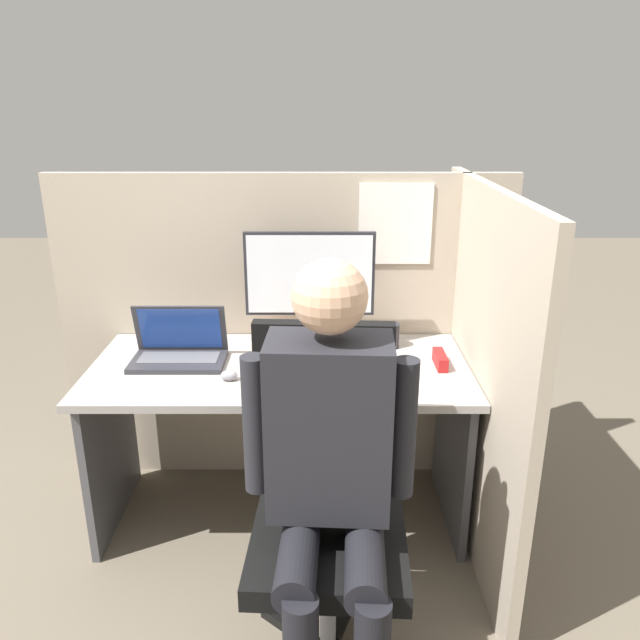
{
  "coord_description": "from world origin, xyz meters",
  "views": [
    {
      "loc": [
        0.16,
        -1.9,
        1.69
      ],
      "look_at": [
        0.15,
        0.17,
        0.95
      ],
      "focal_mm": 35.0,
      "sensor_mm": 36.0,
      "label": 1
    }
  ],
  "objects_px": {
    "stapler": "(443,360)",
    "person": "(333,463)",
    "paper_box": "(312,340)",
    "carrot_toy": "(270,390)",
    "office_chair": "(328,496)",
    "laptop": "(182,351)",
    "coffee_mug": "(393,336)",
    "monitor": "(312,279)"
  },
  "relations": [
    {
      "from": "person",
      "to": "paper_box",
      "type": "bearing_deg",
      "value": 94.11
    },
    {
      "from": "monitor",
      "to": "stapler",
      "type": "bearing_deg",
      "value": -20.96
    },
    {
      "from": "office_chair",
      "to": "person",
      "type": "relative_size",
      "value": 0.8
    },
    {
      "from": "paper_box",
      "to": "office_chair",
      "type": "height_order",
      "value": "office_chair"
    },
    {
      "from": "carrot_toy",
      "to": "person",
      "type": "bearing_deg",
      "value": -67.87
    },
    {
      "from": "office_chair",
      "to": "person",
      "type": "distance_m",
      "value": 0.28
    },
    {
      "from": "monitor",
      "to": "carrot_toy",
      "type": "relative_size",
      "value": 4.26
    },
    {
      "from": "stapler",
      "to": "coffee_mug",
      "type": "height_order",
      "value": "coffee_mug"
    },
    {
      "from": "carrot_toy",
      "to": "person",
      "type": "relative_size",
      "value": 0.09
    },
    {
      "from": "stapler",
      "to": "office_chair",
      "type": "distance_m",
      "value": 0.78
    },
    {
      "from": "carrot_toy",
      "to": "coffee_mug",
      "type": "xyz_separation_m",
      "value": [
        0.48,
        0.45,
        0.03
      ]
    },
    {
      "from": "coffee_mug",
      "to": "laptop",
      "type": "bearing_deg",
      "value": -169.87
    },
    {
      "from": "monitor",
      "to": "carrot_toy",
      "type": "height_order",
      "value": "monitor"
    },
    {
      "from": "stapler",
      "to": "person",
      "type": "xyz_separation_m",
      "value": [
        -0.44,
        -0.78,
        0.03
      ]
    },
    {
      "from": "paper_box",
      "to": "monitor",
      "type": "bearing_deg",
      "value": 90.0
    },
    {
      "from": "office_chair",
      "to": "person",
      "type": "xyz_separation_m",
      "value": [
        0.01,
        -0.17,
        0.23
      ]
    },
    {
      "from": "monitor",
      "to": "stapler",
      "type": "distance_m",
      "value": 0.61
    },
    {
      "from": "carrot_toy",
      "to": "person",
      "type": "height_order",
      "value": "person"
    },
    {
      "from": "monitor",
      "to": "coffee_mug",
      "type": "distance_m",
      "value": 0.42
    },
    {
      "from": "paper_box",
      "to": "coffee_mug",
      "type": "relative_size",
      "value": 3.11
    },
    {
      "from": "laptop",
      "to": "monitor",
      "type": "bearing_deg",
      "value": 16.38
    },
    {
      "from": "coffee_mug",
      "to": "carrot_toy",
      "type": "bearing_deg",
      "value": -136.9
    },
    {
      "from": "stapler",
      "to": "coffee_mug",
      "type": "bearing_deg",
      "value": 131.51
    },
    {
      "from": "person",
      "to": "coffee_mug",
      "type": "xyz_separation_m",
      "value": [
        0.27,
        0.98,
        -0.0
      ]
    },
    {
      "from": "stapler",
      "to": "person",
      "type": "height_order",
      "value": "person"
    },
    {
      "from": "carrot_toy",
      "to": "office_chair",
      "type": "bearing_deg",
      "value": -60.11
    },
    {
      "from": "stapler",
      "to": "carrot_toy",
      "type": "relative_size",
      "value": 1.15
    },
    {
      "from": "stapler",
      "to": "office_chair",
      "type": "bearing_deg",
      "value": -126.42
    },
    {
      "from": "paper_box",
      "to": "person",
      "type": "bearing_deg",
      "value": -85.89
    },
    {
      "from": "laptop",
      "to": "coffee_mug",
      "type": "height_order",
      "value": "laptop"
    },
    {
      "from": "monitor",
      "to": "person",
      "type": "height_order",
      "value": "person"
    },
    {
      "from": "coffee_mug",
      "to": "stapler",
      "type": "bearing_deg",
      "value": -48.49
    },
    {
      "from": "person",
      "to": "coffee_mug",
      "type": "bearing_deg",
      "value": 74.69
    },
    {
      "from": "monitor",
      "to": "laptop",
      "type": "distance_m",
      "value": 0.59
    },
    {
      "from": "laptop",
      "to": "office_chair",
      "type": "relative_size",
      "value": 0.35
    },
    {
      "from": "stapler",
      "to": "paper_box",
      "type": "bearing_deg",
      "value": 159.32
    },
    {
      "from": "carrot_toy",
      "to": "office_chair",
      "type": "height_order",
      "value": "office_chair"
    },
    {
      "from": "person",
      "to": "coffee_mug",
      "type": "height_order",
      "value": "person"
    },
    {
      "from": "person",
      "to": "office_chair",
      "type": "bearing_deg",
      "value": 93.04
    },
    {
      "from": "office_chair",
      "to": "monitor",
      "type": "bearing_deg",
      "value": 94.32
    },
    {
      "from": "laptop",
      "to": "office_chair",
      "type": "height_order",
      "value": "office_chair"
    },
    {
      "from": "paper_box",
      "to": "laptop",
      "type": "bearing_deg",
      "value": -163.91
    }
  ]
}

